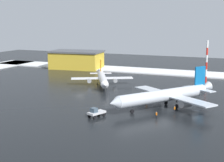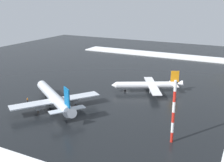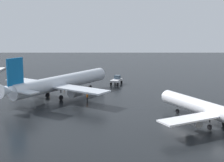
{
  "view_description": "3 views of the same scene",
  "coord_description": "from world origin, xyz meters",
  "px_view_note": "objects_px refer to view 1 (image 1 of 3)",
  "views": [
    {
      "loc": [
        -55.14,
        101.71,
        24.18
      ],
      "look_at": [
        -13.46,
        3.81,
        4.84
      ],
      "focal_mm": 55.0,
      "sensor_mm": 36.0,
      "label": 1
    },
    {
      "loc": [
        -101.26,
        -45.14,
        35.3
      ],
      "look_at": [
        -11.65,
        0.64,
        4.95
      ],
      "focal_mm": 45.0,
      "sensor_mm": 36.0,
      "label": 2
    },
    {
      "loc": [
        -20.47,
        -67.99,
        18.24
      ],
      "look_at": [
        -20.55,
        4.42,
        5.1
      ],
      "focal_mm": 55.0,
      "sensor_mm": 36.0,
      "label": 3
    }
  ],
  "objects_px": {
    "airplane_parked_portside": "(102,78)",
    "ground_crew_mid_apron": "(147,99)",
    "ground_crew_beside_wing": "(175,109)",
    "antenna_mast": "(207,62)",
    "airplane_foreground_jet": "(166,95)",
    "pushback_tug": "(96,112)",
    "ground_crew_by_nose_gear": "(156,115)",
    "cargo_hangar": "(77,60)"
  },
  "relations": [
    {
      "from": "airplane_parked_portside",
      "to": "ground_crew_beside_wing",
      "type": "bearing_deg",
      "value": 23.07
    },
    {
      "from": "airplane_parked_portside",
      "to": "antenna_mast",
      "type": "height_order",
      "value": "antenna_mast"
    },
    {
      "from": "ground_crew_beside_wing",
      "to": "antenna_mast",
      "type": "relative_size",
      "value": 0.1
    },
    {
      "from": "pushback_tug",
      "to": "cargo_hangar",
      "type": "distance_m",
      "value": 86.25
    },
    {
      "from": "airplane_parked_portside",
      "to": "cargo_hangar",
      "type": "xyz_separation_m",
      "value": [
        30.01,
        -34.91,
        1.73
      ]
    },
    {
      "from": "antenna_mast",
      "to": "cargo_hangar",
      "type": "bearing_deg",
      "value": -13.95
    },
    {
      "from": "ground_crew_beside_wing",
      "to": "pushback_tug",
      "type": "bearing_deg",
      "value": 88.58
    },
    {
      "from": "pushback_tug",
      "to": "ground_crew_beside_wing",
      "type": "height_order",
      "value": "pushback_tug"
    },
    {
      "from": "airplane_foreground_jet",
      "to": "ground_crew_beside_wing",
      "type": "distance_m",
      "value": 5.99
    },
    {
      "from": "airplane_parked_portside",
      "to": "pushback_tug",
      "type": "bearing_deg",
      "value": -5.94
    },
    {
      "from": "ground_crew_by_nose_gear",
      "to": "antenna_mast",
      "type": "height_order",
      "value": "antenna_mast"
    },
    {
      "from": "antenna_mast",
      "to": "pushback_tug",
      "type": "bearing_deg",
      "value": 71.92
    },
    {
      "from": "ground_crew_by_nose_gear",
      "to": "cargo_hangar",
      "type": "bearing_deg",
      "value": 77.17
    },
    {
      "from": "pushback_tug",
      "to": "ground_crew_beside_wing",
      "type": "xyz_separation_m",
      "value": [
        -17.04,
        -12.0,
        -0.31
      ]
    },
    {
      "from": "airplane_foreground_jet",
      "to": "ground_crew_beside_wing",
      "type": "relative_size",
      "value": 17.93
    },
    {
      "from": "pushback_tug",
      "to": "ground_crew_by_nose_gear",
      "type": "xyz_separation_m",
      "value": [
        -14.15,
        -4.85,
        -0.31
      ]
    },
    {
      "from": "airplane_parked_portside",
      "to": "pushback_tug",
      "type": "xyz_separation_m",
      "value": [
        -15.72,
        38.15,
        -1.43
      ]
    },
    {
      "from": "pushback_tug",
      "to": "ground_crew_mid_apron",
      "type": "bearing_deg",
      "value": -178.19
    },
    {
      "from": "airplane_parked_portside",
      "to": "ground_crew_by_nose_gear",
      "type": "bearing_deg",
      "value": 13.55
    },
    {
      "from": "ground_crew_beside_wing",
      "to": "cargo_hangar",
      "type": "distance_m",
      "value": 87.64
    },
    {
      "from": "ground_crew_mid_apron",
      "to": "ground_crew_by_nose_gear",
      "type": "distance_m",
      "value": 16.83
    },
    {
      "from": "airplane_parked_portside",
      "to": "ground_crew_mid_apron",
      "type": "height_order",
      "value": "airplane_parked_portside"
    },
    {
      "from": "airplane_parked_portside",
      "to": "ground_crew_beside_wing",
      "type": "relative_size",
      "value": 14.86
    },
    {
      "from": "pushback_tug",
      "to": "ground_crew_by_nose_gear",
      "type": "height_order",
      "value": "pushback_tug"
    },
    {
      "from": "ground_crew_mid_apron",
      "to": "antenna_mast",
      "type": "bearing_deg",
      "value": 22.58
    },
    {
      "from": "pushback_tug",
      "to": "cargo_hangar",
      "type": "xyz_separation_m",
      "value": [
        45.74,
        -73.06,
        3.16
      ]
    },
    {
      "from": "pushback_tug",
      "to": "antenna_mast",
      "type": "relative_size",
      "value": 0.31
    },
    {
      "from": "airplane_parked_portside",
      "to": "pushback_tug",
      "type": "relative_size",
      "value": 5.0
    },
    {
      "from": "antenna_mast",
      "to": "airplane_foreground_jet",
      "type": "bearing_deg",
      "value": 82.88
    },
    {
      "from": "ground_crew_beside_wing",
      "to": "ground_crew_mid_apron",
      "type": "bearing_deg",
      "value": 15.02
    },
    {
      "from": "airplane_foreground_jet",
      "to": "pushback_tug",
      "type": "distance_m",
      "value": 21.18
    },
    {
      "from": "ground_crew_beside_wing",
      "to": "ground_crew_by_nose_gear",
      "type": "bearing_deg",
      "value": 121.39
    },
    {
      "from": "pushback_tug",
      "to": "ground_crew_mid_apron",
      "type": "distance_m",
      "value": 21.2
    },
    {
      "from": "airplane_parked_portside",
      "to": "antenna_mast",
      "type": "relative_size",
      "value": 1.56
    },
    {
      "from": "ground_crew_beside_wing",
      "to": "antenna_mast",
      "type": "height_order",
      "value": "antenna_mast"
    },
    {
      "from": "airplane_parked_portside",
      "to": "ground_crew_mid_apron",
      "type": "relative_size",
      "value": 14.86
    },
    {
      "from": "airplane_foreground_jet",
      "to": "airplane_parked_portside",
      "type": "distance_m",
      "value": 36.6
    },
    {
      "from": "ground_crew_by_nose_gear",
      "to": "ground_crew_beside_wing",
      "type": "xyz_separation_m",
      "value": [
        -2.89,
        -7.15,
        0.0
      ]
    },
    {
      "from": "pushback_tug",
      "to": "antenna_mast",
      "type": "xyz_separation_m",
      "value": [
        -18.63,
        -57.07,
        6.86
      ]
    },
    {
      "from": "ground_crew_mid_apron",
      "to": "ground_crew_by_nose_gear",
      "type": "height_order",
      "value": "same"
    },
    {
      "from": "airplane_parked_portside",
      "to": "cargo_hangar",
      "type": "bearing_deg",
      "value": -167.66
    },
    {
      "from": "airplane_foreground_jet",
      "to": "airplane_parked_portside",
      "type": "bearing_deg",
      "value": -92.13
    }
  ]
}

